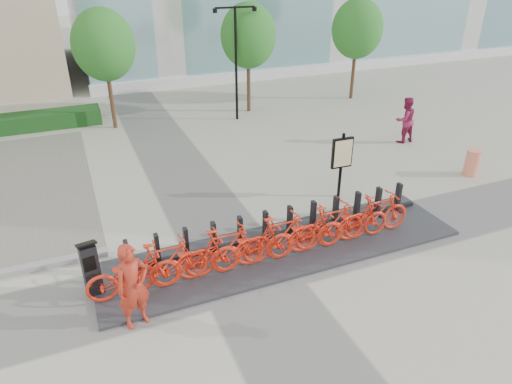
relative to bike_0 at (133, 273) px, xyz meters
name	(u,v)px	position (x,y,z in m)	size (l,w,h in m)	color
ground	(242,268)	(2.60, 0.05, -0.63)	(120.00, 120.00, 0.00)	#A29F8C
hedge_b	(30,122)	(-2.40, 13.25, -0.28)	(6.00, 1.20, 0.70)	#154017
tree_1	(104,45)	(1.10, 12.05, 2.96)	(2.60, 2.60, 5.10)	#45351F
tree_2	(248,36)	(7.60, 12.05, 2.96)	(2.60, 2.60, 5.10)	#45351F
tree_3	(357,29)	(13.60, 12.05, 2.96)	(2.60, 2.60, 5.10)	#45351F
streetlamp	(236,51)	(6.60, 11.05, 2.51)	(2.00, 0.20, 5.00)	black
dock_pad	(284,248)	(3.90, 0.35, -0.59)	(9.60, 2.40, 0.08)	#2E2F34
dock_rail_posts	(279,224)	(3.96, 0.82, -0.12)	(8.02, 0.50, 0.85)	black
bike_0	(133,273)	(0.00, 0.00, 0.00)	(0.72, 2.08, 1.09)	red
bike_1	(165,264)	(0.72, 0.00, 0.06)	(0.57, 2.01, 1.21)	red
bike_2	(196,259)	(1.44, 0.00, 0.00)	(0.72, 2.08, 1.09)	red
bike_3	(225,250)	(2.16, 0.00, 0.06)	(0.57, 2.01, 1.21)	red
bike_4	(253,245)	(2.88, 0.00, 0.00)	(0.72, 2.08, 1.09)	red
bike_5	(280,237)	(3.60, 0.00, 0.06)	(0.57, 2.01, 1.21)	red
bike_6	(306,233)	(4.32, 0.00, 0.00)	(0.72, 2.08, 1.09)	red
bike_7	(330,225)	(5.04, 0.00, 0.06)	(0.57, 2.01, 1.21)	red
bike_8	(354,222)	(5.76, 0.00, 0.00)	(0.72, 2.08, 1.09)	red
bike_9	(377,214)	(6.48, 0.00, 0.06)	(0.57, 2.01, 1.21)	red
kiosk	(91,268)	(-0.84, 0.40, 0.11)	(0.47, 0.42, 1.37)	black
worker_red	(133,286)	(-0.10, -0.89, 0.34)	(0.70, 0.46, 1.92)	#AA2818
pedestrian	(405,120)	(11.88, 5.59, 0.32)	(0.91, 0.71, 1.88)	maroon
construction_barrel	(472,163)	(11.98, 2.02, -0.16)	(0.48, 0.48, 0.92)	#FF3D00
map_sign	(342,156)	(6.83, 2.41, 0.78)	(0.70, 0.13, 2.13)	black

